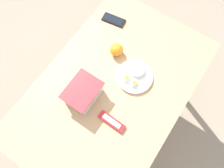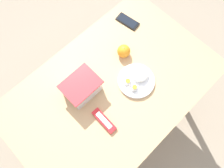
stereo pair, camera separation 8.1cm
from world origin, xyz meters
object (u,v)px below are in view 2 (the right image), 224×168
candy_bar (104,121)px  orange_fruit (124,51)px  food_container (82,88)px  rice_plate (137,80)px  cell_phone (128,21)px

candy_bar → orange_fruit: bearing=30.1°
food_container → candy_bar: 0.21m
candy_bar → food_container: bearing=81.0°
food_container → rice_plate: size_ratio=0.94×
rice_plate → cell_phone: (0.24, 0.31, -0.01)m
rice_plate → cell_phone: bearing=51.5°
cell_phone → candy_bar: bearing=-147.0°
orange_fruit → rice_plate: (-0.07, -0.17, -0.02)m
orange_fruit → cell_phone: orange_fruit is taller
orange_fruit → cell_phone: bearing=38.2°
food_container → candy_bar: (-0.03, -0.20, -0.04)m
orange_fruit → candy_bar: orange_fruit is taller
rice_plate → candy_bar: rice_plate is taller
orange_fruit → rice_plate: orange_fruit is taller
orange_fruit → candy_bar: size_ratio=0.50×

